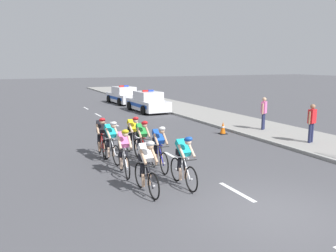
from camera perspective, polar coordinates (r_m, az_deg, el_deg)
name	(u,v)px	position (r m, az deg, el deg)	size (l,w,h in m)	color
ground_plane	(275,213)	(8.86, 17.18, -13.51)	(160.00, 160.00, 0.00)	#4C4C51
sidewalk_slab	(208,115)	(23.64, 6.55, 1.82)	(3.74, 60.00, 0.12)	gray
kerb_edge	(184,117)	(22.77, 2.70, 1.56)	(0.16, 60.00, 0.13)	#9E9E99
lane_markings_centre	(138,137)	(16.81, -4.98, -1.80)	(0.14, 25.60, 0.01)	white
cyclist_lead	(147,166)	(9.43, -3.55, -6.51)	(0.42, 1.72, 1.56)	black
cyclist_second	(184,160)	(9.95, 2.61, -5.61)	(0.42, 1.72, 1.56)	black
cyclist_third	(124,151)	(11.06, -7.26, -4.05)	(0.45, 1.72, 1.56)	black
cyclist_fourth	(159,147)	(11.43, -1.50, -3.50)	(0.43, 1.72, 1.56)	black
cyclist_fifth	(111,141)	(12.52, -9.34, -2.42)	(0.45, 1.72, 1.56)	black
cyclist_sixth	(142,140)	(12.53, -4.27, -2.30)	(0.42, 1.72, 1.56)	black
cyclist_seventh	(102,136)	(13.41, -10.87, -1.62)	(0.44, 1.72, 1.56)	black
cyclist_eighth	(133,135)	(13.48, -5.72, -1.42)	(0.42, 1.72, 1.56)	black
police_car_nearest	(148,102)	(25.55, -3.38, 3.90)	(2.13, 4.46, 1.59)	white
police_car_second	(124,96)	(30.96, -7.31, 4.95)	(2.20, 4.50, 1.59)	white
traffic_cone_near	(223,128)	(17.59, 9.01, -0.32)	(0.36, 0.36, 0.64)	black
spectator_closest	(312,121)	(16.12, 22.54, 0.83)	(0.52, 0.31, 1.68)	#23284C
spectator_middle	(264,111)	(18.53, 15.45, 2.38)	(0.48, 0.38, 1.68)	#23284C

